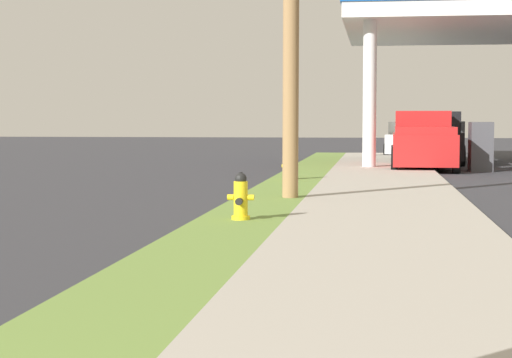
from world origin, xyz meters
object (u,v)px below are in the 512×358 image
(fire_hydrant_second, at_px, (241,199))
(car_white_by_near_pump, at_px, (407,140))
(truck_black_at_forecourt, at_px, (432,140))
(truck_red_on_apron, at_px, (423,142))
(fire_hydrant_third, at_px, (290,167))

(fire_hydrant_second, xyz_separation_m, car_white_by_near_pump, (3.46, 27.48, 0.28))
(truck_black_at_forecourt, distance_m, truck_red_on_apron, 4.15)
(car_white_by_near_pump, xyz_separation_m, truck_black_at_forecourt, (0.75, -6.73, 0.19))
(fire_hydrant_third, distance_m, truck_black_at_forecourt, 12.22)
(fire_hydrant_third, bearing_deg, truck_red_on_apron, 62.53)
(fire_hydrant_third, relative_size, truck_black_at_forecourt, 0.14)
(fire_hydrant_second, distance_m, fire_hydrant_third, 9.34)
(truck_red_on_apron, bearing_deg, car_white_by_near_pump, 90.97)
(truck_black_at_forecourt, bearing_deg, car_white_by_near_pump, 96.34)
(fire_hydrant_third, xyz_separation_m, truck_red_on_apron, (3.79, 7.30, 0.47))
(fire_hydrant_second, height_order, car_white_by_near_pump, car_white_by_near_pump)
(fire_hydrant_second, xyz_separation_m, truck_red_on_apron, (3.65, 16.64, 0.47))
(fire_hydrant_third, height_order, truck_black_at_forecourt, truck_black_at_forecourt)
(fire_hydrant_third, height_order, car_white_by_near_pump, car_white_by_near_pump)
(car_white_by_near_pump, bearing_deg, fire_hydrant_second, -97.18)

